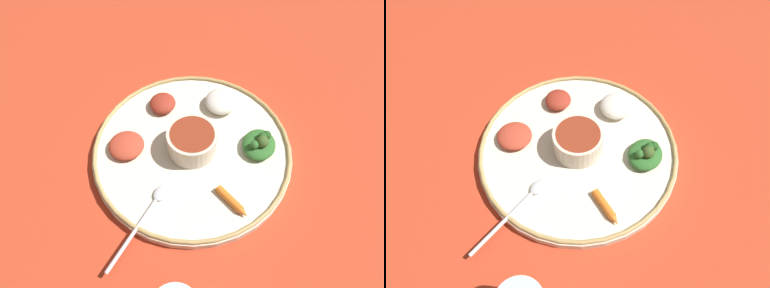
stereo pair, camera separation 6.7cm
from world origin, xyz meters
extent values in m
plane|color=#B7381E|center=(0.00, 0.00, 0.00)|extent=(2.40, 2.40, 0.00)
cylinder|color=beige|center=(0.00, 0.00, 0.01)|extent=(0.39, 0.39, 0.02)
torus|color=tan|center=(0.00, 0.00, 0.02)|extent=(0.38, 0.38, 0.01)
cylinder|color=beige|center=(0.00, 0.00, 0.04)|extent=(0.10, 0.10, 0.05)
cylinder|color=maroon|center=(0.00, 0.00, 0.06)|extent=(0.08, 0.08, 0.01)
ellipsoid|color=silver|center=(-0.08, 0.08, 0.02)|extent=(0.04, 0.04, 0.01)
cylinder|color=silver|center=(-0.15, 0.13, 0.02)|extent=(0.11, 0.10, 0.01)
ellipsoid|color=#2D6628|center=(-0.03, -0.13, 0.03)|extent=(0.09, 0.09, 0.02)
sphere|color=#385623|center=(-0.03, -0.13, 0.05)|extent=(0.02, 0.02, 0.02)
sphere|color=#23511E|center=(-0.02, -0.13, 0.05)|extent=(0.02, 0.02, 0.02)
sphere|color=#23511E|center=(-0.02, -0.14, 0.05)|extent=(0.02, 0.02, 0.02)
sphere|color=#2D6628|center=(-0.04, -0.11, 0.05)|extent=(0.02, 0.02, 0.02)
cylinder|color=orange|center=(-0.12, -0.04, 0.02)|extent=(0.06, 0.04, 0.01)
cone|color=orange|center=(-0.15, -0.06, 0.02)|extent=(0.02, 0.02, 0.01)
ellipsoid|color=#B73D28|center=(0.03, 0.12, 0.03)|extent=(0.07, 0.07, 0.02)
ellipsoid|color=maroon|center=(0.12, 0.04, 0.03)|extent=(0.07, 0.07, 0.03)
ellipsoid|color=silver|center=(0.09, -0.08, 0.03)|extent=(0.07, 0.07, 0.03)
camera|label=1|loc=(-0.37, 0.08, 0.59)|focal=32.74mm
camera|label=2|loc=(-0.38, 0.01, 0.59)|focal=32.74mm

